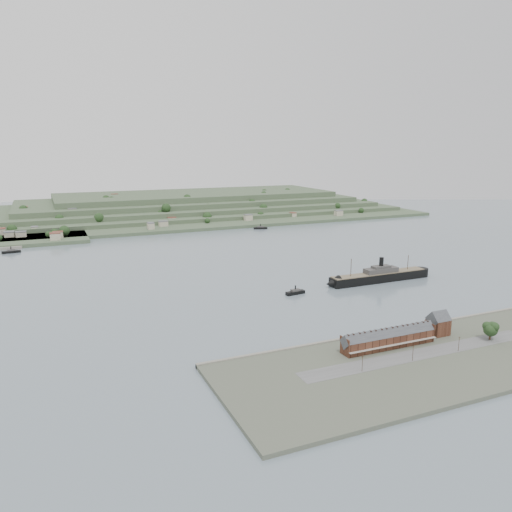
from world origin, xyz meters
name	(u,v)px	position (x,y,z in m)	size (l,w,h in m)	color
ground	(271,275)	(0.00, 0.00, 0.00)	(1400.00, 1400.00, 0.00)	slate
near_shore	(428,359)	(0.00, -186.75, 1.01)	(220.00, 80.00, 2.60)	#4C5142
terrace_row	(389,338)	(-10.00, -168.02, 6.84)	(55.60, 9.80, 11.07)	#422317
gabled_building	(438,324)	(27.50, -164.00, 8.19)	(10.40, 10.18, 14.09)	#422317
far_peninsula	(180,207)	(27.91, 393.10, 11.88)	(760.00, 309.00, 30.00)	#3D5136
steamship	(376,277)	(67.96, -53.39, 4.33)	(97.56, 11.90, 23.43)	black
tugboat	(295,292)	(-7.19, -57.88, 1.64)	(15.27, 5.57, 6.72)	black
ferry_west	(11,251)	(-203.61, 183.14, 1.60)	(17.98, 6.04, 6.64)	black
ferry_east	(260,228)	(87.36, 217.13, 1.60)	(18.39, 10.36, 6.66)	black
fig_tree	(491,329)	(47.93, -182.34, 8.52)	(9.56, 8.28, 10.67)	#3B2A1B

